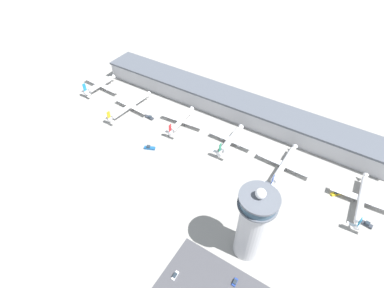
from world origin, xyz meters
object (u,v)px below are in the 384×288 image
airplane_gate_echo (284,165)px  service_truck_baggage (366,224)px  airplane_gate_alpha (100,85)px  airplane_gate_foxtrot (361,199)px  control_tower (253,224)px  car_maroon_suv (235,282)px  service_truck_fuel (149,117)px  service_truck_water (337,193)px  airplane_gate_bravo (130,106)px  service_truck_catering (149,148)px  car_silver_sedan (175,276)px  airplane_gate_charlie (181,120)px  airplane_gate_delta (231,140)px

airplane_gate_echo → service_truck_baggage: 55.78m
airplane_gate_alpha → airplane_gate_foxtrot: (216.58, -6.03, -0.11)m
control_tower → car_maroon_suv: (2.74, -18.84, -23.72)m
service_truck_fuel → service_truck_water: (142.02, 3.54, -0.00)m
service_truck_water → car_maroon_suv: size_ratio=1.69×
airplane_gate_bravo → airplane_gate_echo: bearing=2.3°
airplane_gate_echo → service_truck_catering: size_ratio=5.33×
airplane_gate_foxtrot → car_maroon_suv: size_ratio=10.34×
service_truck_water → airplane_gate_foxtrot: bearing=-0.6°
airplane_gate_echo → service_truck_fuel: 107.23m
service_truck_fuel → car_silver_sedan: service_truck_fuel is taller
control_tower → airplane_gate_charlie: 108.96m
airplane_gate_echo → service_truck_water: bearing=-3.0°
airplane_gate_foxtrot → service_truck_baggage: airplane_gate_foxtrot is taller
service_truck_baggage → service_truck_catering: bearing=-172.9°
control_tower → airplane_gate_charlie: control_tower is taller
airplane_gate_charlie → airplane_gate_foxtrot: size_ratio=0.81×
control_tower → airplane_gate_alpha: 186.28m
airplane_gate_foxtrot → service_truck_water: airplane_gate_foxtrot is taller
airplane_gate_foxtrot → service_truck_baggage: bearing=-65.4°
service_truck_baggage → airplane_gate_alpha: bearing=175.1°
airplane_gate_delta → car_maroon_suv: 96.88m
airplane_gate_delta → airplane_gate_echo: 40.09m
service_truck_catering → control_tower: bearing=-19.4°
car_maroon_suv → service_truck_baggage: bearing=55.0°
service_truck_baggage → service_truck_water: service_truck_baggage is taller
airplane_gate_bravo → airplane_gate_charlie: airplane_gate_charlie is taller
service_truck_fuel → service_truck_baggage: 160.98m
control_tower → car_maroon_suv: control_tower is taller
service_truck_water → car_silver_sedan: 108.44m
airplane_gate_alpha → service_truck_fuel: (61.78, -9.44, -3.64)m
airplane_gate_foxtrot → service_truck_water: (-12.78, 0.12, -3.54)m
airplane_gate_foxtrot → service_truck_fuel: airplane_gate_foxtrot is taller
service_truck_water → airplane_gate_charlie: bearing=178.3°
airplane_gate_delta → airplane_gate_foxtrot: airplane_gate_delta is taller
airplane_gate_bravo → service_truck_fuel: size_ratio=6.25×
service_truck_baggage → service_truck_water: 22.77m
airplane_gate_echo → airplane_gate_alpha: bearing=178.6°
airplane_gate_charlie → airplane_gate_echo: 81.33m
service_truck_fuel → service_truck_water: service_truck_fuel is taller
airplane_gate_charlie → airplane_gate_delta: size_ratio=1.02×
airplane_gate_echo → car_maroon_suv: size_ratio=10.05×
airplane_gate_alpha → airplane_gate_bravo: size_ratio=0.85×
airplane_gate_alpha → airplane_gate_echo: bearing=-1.4°
airplane_gate_bravo → airplane_gate_foxtrot: airplane_gate_foxtrot is taller
airplane_gate_echo → service_truck_baggage: airplane_gate_echo is taller
car_maroon_suv → service_truck_catering: bearing=151.4°
airplane_gate_alpha → service_truck_water: (203.80, -5.90, -3.64)m
service_truck_baggage → airplane_gate_echo: bearing=164.5°
car_silver_sedan → service_truck_baggage: bearing=47.6°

